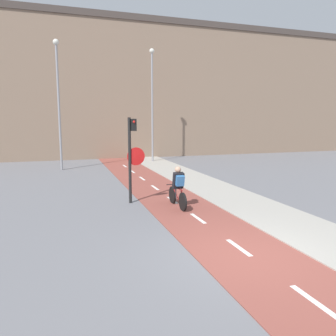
{
  "coord_description": "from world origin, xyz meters",
  "views": [
    {
      "loc": [
        -3.97,
        -6.17,
        3.08
      ],
      "look_at": [
        0.0,
        6.06,
        1.2
      ],
      "focal_mm": 35.0,
      "sensor_mm": 36.0,
      "label": 1
    }
  ],
  "objects_px": {
    "street_lamp_far": "(58,93)",
    "street_lamp_sidewalk": "(152,95)",
    "cyclist_near": "(178,188)",
    "traffic_light_pole": "(132,151)"
  },
  "relations": [
    {
      "from": "traffic_light_pole",
      "to": "street_lamp_sidewalk",
      "type": "height_order",
      "value": "street_lamp_sidewalk"
    },
    {
      "from": "traffic_light_pole",
      "to": "street_lamp_far",
      "type": "relative_size",
      "value": 0.4
    },
    {
      "from": "street_lamp_sidewalk",
      "to": "cyclist_near",
      "type": "relative_size",
      "value": 4.7
    },
    {
      "from": "street_lamp_far",
      "to": "street_lamp_sidewalk",
      "type": "bearing_deg",
      "value": 19.25
    },
    {
      "from": "traffic_light_pole",
      "to": "cyclist_near",
      "type": "relative_size",
      "value": 1.83
    },
    {
      "from": "street_lamp_far",
      "to": "street_lamp_sidewalk",
      "type": "distance_m",
      "value": 6.91
    },
    {
      "from": "street_lamp_far",
      "to": "cyclist_near",
      "type": "distance_m",
      "value": 12.06
    },
    {
      "from": "traffic_light_pole",
      "to": "cyclist_near",
      "type": "bearing_deg",
      "value": -40.39
    },
    {
      "from": "street_lamp_far",
      "to": "cyclist_near",
      "type": "relative_size",
      "value": 4.51
    },
    {
      "from": "traffic_light_pole",
      "to": "cyclist_near",
      "type": "xyz_separation_m",
      "value": [
        1.39,
        -1.18,
        -1.26
      ]
    }
  ]
}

